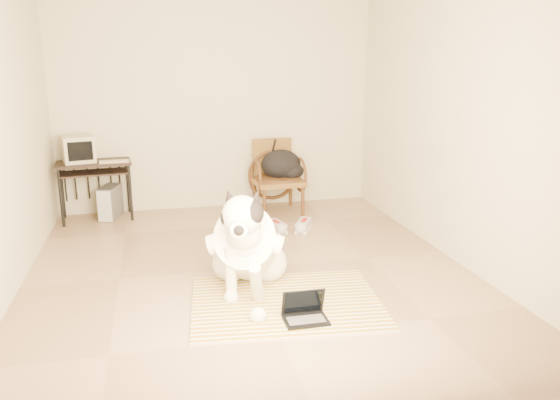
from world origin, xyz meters
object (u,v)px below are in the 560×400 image
object	(u,v)px
laptop	(305,312)
crt_monitor	(78,149)
dog	(247,246)
pc_tower	(110,202)
computer_desk	(94,170)
backpack	(283,166)
rattan_chair	(277,176)

from	to	relation	value
laptop	crt_monitor	size ratio (longest dim) A/B	0.79
dog	pc_tower	bearing A→B (deg)	117.13
computer_desk	backpack	xyz separation A→B (m)	(2.29, -0.13, -0.02)
crt_monitor	rattan_chair	bearing A→B (deg)	-3.84
backpack	crt_monitor	bearing A→B (deg)	176.14
crt_monitor	pc_tower	world-z (taller)	crt_monitor
backpack	dog	bearing A→B (deg)	-110.27
rattan_chair	backpack	xyz separation A→B (m)	(0.08, -0.01, 0.13)
dog	rattan_chair	bearing A→B (deg)	71.49
pc_tower	rattan_chair	distance (m)	2.08
crt_monitor	rattan_chair	world-z (taller)	crt_monitor
computer_desk	pc_tower	distance (m)	0.44
computer_desk	rattan_chair	size ratio (longest dim) A/B	0.99
rattan_chair	laptop	bearing A→B (deg)	-98.74
rattan_chair	crt_monitor	bearing A→B (deg)	176.16
dog	laptop	bearing A→B (deg)	-64.37
computer_desk	dog	bearing A→B (deg)	-59.79
dog	backpack	world-z (taller)	dog
laptop	backpack	size ratio (longest dim) A/B	0.62
laptop	rattan_chair	bearing A→B (deg)	81.26
dog	computer_desk	xyz separation A→B (m)	(-1.43, 2.45, 0.22)
crt_monitor	rattan_chair	distance (m)	2.41
computer_desk	crt_monitor	distance (m)	0.30
dog	crt_monitor	xyz separation A→B (m)	(-1.59, 2.49, 0.47)
crt_monitor	backpack	size ratio (longest dim) A/B	0.79
laptop	computer_desk	world-z (taller)	computer_desk
pc_tower	computer_desk	bearing A→B (deg)	-166.95
computer_desk	crt_monitor	bearing A→B (deg)	168.78
dog	computer_desk	distance (m)	2.85
laptop	computer_desk	distance (m)	3.62
dog	pc_tower	distance (m)	2.80
pc_tower	laptop	bearing A→B (deg)	-63.18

